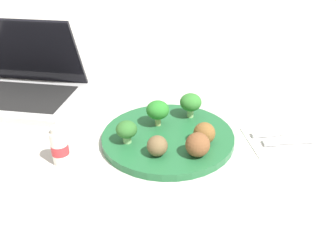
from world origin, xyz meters
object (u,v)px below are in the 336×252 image
(broccoli_floret_mid_left, at_px, (127,130))
(laptop, at_px, (17,85))
(broccoli_floret_front_right, at_px, (158,110))
(napkin, at_px, (287,139))
(fork, at_px, (288,142))
(yogurt_bottle, at_px, (60,147))
(meatball_mid_right, at_px, (204,133))
(knife, at_px, (281,133))
(plate, at_px, (168,137))
(broccoli_floret_center, at_px, (191,103))
(meatball_center, at_px, (198,145))
(meatball_near_rim, at_px, (157,146))

(broccoli_floret_mid_left, relative_size, laptop, 0.13)
(broccoli_floret_front_right, distance_m, napkin, 0.28)
(fork, xyz_separation_m, yogurt_bottle, (0.46, 0.01, 0.03))
(meatball_mid_right, xyz_separation_m, napkin, (-0.19, -0.01, -0.04))
(napkin, xyz_separation_m, laptop, (0.62, -0.28, 0.04))
(knife, bearing_deg, yogurt_bottle, 5.41)
(plate, height_order, napkin, plate)
(plate, height_order, meatball_mid_right, meatball_mid_right)
(napkin, height_order, laptop, laptop)
(meatball_mid_right, height_order, knife, meatball_mid_right)
(broccoli_floret_center, height_order, meatball_center, broccoli_floret_center)
(meatball_center, distance_m, laptop, 0.53)
(laptop, bearing_deg, meatball_near_rim, 135.71)
(broccoli_floret_front_right, distance_m, laptop, 0.41)
(yogurt_bottle, bearing_deg, knife, -174.59)
(plate, height_order, meatball_center, meatball_center)
(plate, height_order, meatball_near_rim, meatball_near_rim)
(plate, height_order, yogurt_bottle, yogurt_bottle)
(plate, distance_m, broccoli_floret_mid_left, 0.10)
(meatball_mid_right, bearing_deg, broccoli_floret_center, -85.53)
(broccoli_floret_center, relative_size, napkin, 0.33)
(knife, xyz_separation_m, laptop, (0.61, -0.26, 0.03))
(broccoli_floret_center, height_order, meatball_near_rim, broccoli_floret_center)
(broccoli_floret_mid_left, relative_size, fork, 0.39)
(meatball_mid_right, bearing_deg, napkin, -175.85)
(broccoli_floret_center, bearing_deg, broccoli_floret_mid_left, 32.13)
(yogurt_bottle, height_order, laptop, laptop)
(broccoli_floret_front_right, xyz_separation_m, meatball_center, (-0.06, 0.12, -0.01))
(broccoli_floret_front_right, bearing_deg, laptop, -31.52)
(laptop, bearing_deg, broccoli_floret_front_right, 148.48)
(meatball_center, xyz_separation_m, meatball_near_rim, (0.08, -0.01, -0.00))
(meatball_center, bearing_deg, plate, -60.57)
(meatball_near_rim, relative_size, napkin, 0.24)
(napkin, distance_m, laptop, 0.68)
(meatball_near_rim, relative_size, fork, 0.34)
(napkin, bearing_deg, yogurt_bottle, 3.14)
(meatball_near_rim, relative_size, laptop, 0.11)
(plate, distance_m, meatball_near_rim, 0.08)
(meatball_center, bearing_deg, broccoli_floret_center, -94.85)
(fork, bearing_deg, broccoli_floret_mid_left, -4.10)
(plate, height_order, broccoli_floret_center, broccoli_floret_center)
(napkin, bearing_deg, meatball_center, 15.01)
(meatball_center, bearing_deg, knife, -159.77)
(yogurt_bottle, bearing_deg, meatball_center, 173.47)
(plate, height_order, fork, plate)
(plate, distance_m, broccoli_floret_center, 0.10)
(meatball_near_rim, distance_m, fork, 0.28)
(meatball_center, bearing_deg, broccoli_floret_front_right, -62.64)
(plate, relative_size, broccoli_floret_front_right, 4.87)
(broccoli_floret_center, xyz_separation_m, meatball_mid_right, (-0.01, 0.11, -0.01))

